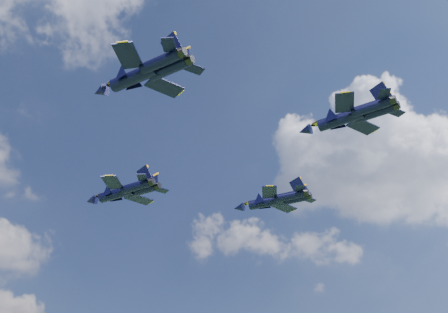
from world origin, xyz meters
TOP-DOWN VIEW (x-y plane):
  - jet_lead at (-13.73, 21.45)m, footprint 11.26×15.26m
  - jet_left at (-23.23, -5.28)m, footprint 11.53×15.78m
  - jet_right at (12.17, 14.65)m, footprint 11.38×15.14m
  - jet_slot at (5.12, -12.21)m, footprint 11.16×15.32m

SIDE VIEW (x-z plane):
  - jet_lead at x=-13.73m, z-range 50.80..54.48m
  - jet_right at x=12.17m, z-range 53.25..56.95m
  - jet_left at x=-23.23m, z-range 53.26..57.04m
  - jet_slot at x=5.12m, z-range 53.44..57.10m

